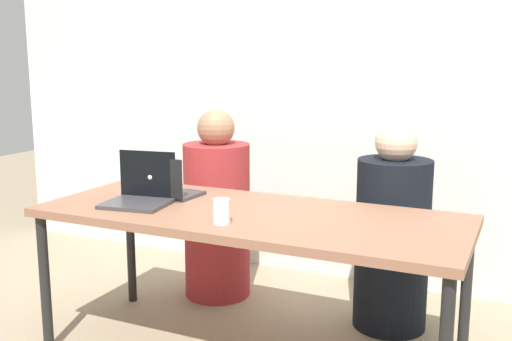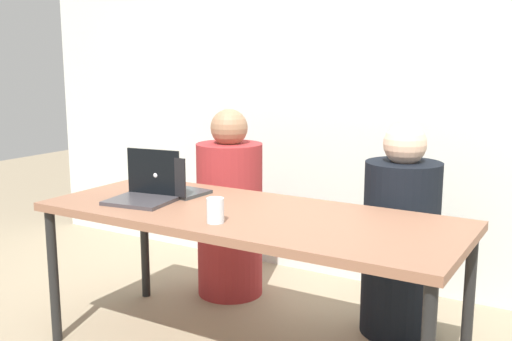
{
  "view_description": "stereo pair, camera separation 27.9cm",
  "coord_description": "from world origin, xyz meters",
  "px_view_note": "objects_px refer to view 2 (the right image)",
  "views": [
    {
      "loc": [
        1.16,
        -2.41,
        1.43
      ],
      "look_at": [
        0.0,
        0.08,
        0.91
      ],
      "focal_mm": 42.0,
      "sensor_mm": 36.0,
      "label": 1
    },
    {
      "loc": [
        1.41,
        -2.28,
        1.43
      ],
      "look_at": [
        0.0,
        0.08,
        0.91
      ],
      "focal_mm": 42.0,
      "sensor_mm": 36.0,
      "label": 2
    }
  ],
  "objects_px": {
    "laptop_back_left": "(169,185)",
    "person_on_left": "(230,213)",
    "water_glass_center": "(215,212)",
    "laptop_front_left": "(145,190)",
    "person_on_right": "(400,242)"
  },
  "relations": [
    {
      "from": "laptop_back_left",
      "to": "person_on_left",
      "type": "bearing_deg",
      "value": -87.99
    },
    {
      "from": "person_on_left",
      "to": "laptop_back_left",
      "type": "distance_m",
      "value": 0.62
    },
    {
      "from": "laptop_back_left",
      "to": "water_glass_center",
      "type": "height_order",
      "value": "laptop_back_left"
    },
    {
      "from": "laptop_front_left",
      "to": "laptop_back_left",
      "type": "bearing_deg",
      "value": 79.98
    },
    {
      "from": "person_on_left",
      "to": "person_on_right",
      "type": "height_order",
      "value": "person_on_left"
    },
    {
      "from": "person_on_left",
      "to": "laptop_front_left",
      "type": "distance_m",
      "value": 0.78
    },
    {
      "from": "water_glass_center",
      "to": "laptop_front_left",
      "type": "bearing_deg",
      "value": 163.7
    },
    {
      "from": "laptop_back_left",
      "to": "laptop_front_left",
      "type": "bearing_deg",
      "value": 91.21
    },
    {
      "from": "person_on_left",
      "to": "water_glass_center",
      "type": "xyz_separation_m",
      "value": [
        0.51,
        -0.89,
        0.27
      ]
    },
    {
      "from": "person_on_right",
      "to": "laptop_front_left",
      "type": "relative_size",
      "value": 3.35
    },
    {
      "from": "person_on_left",
      "to": "laptop_front_left",
      "type": "height_order",
      "value": "person_on_left"
    },
    {
      "from": "person_on_left",
      "to": "water_glass_center",
      "type": "height_order",
      "value": "person_on_left"
    },
    {
      "from": "laptop_front_left",
      "to": "laptop_back_left",
      "type": "distance_m",
      "value": 0.18
    },
    {
      "from": "person_on_right",
      "to": "laptop_back_left",
      "type": "distance_m",
      "value": 1.24
    },
    {
      "from": "person_on_left",
      "to": "laptop_front_left",
      "type": "relative_size",
      "value": 3.42
    }
  ]
}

